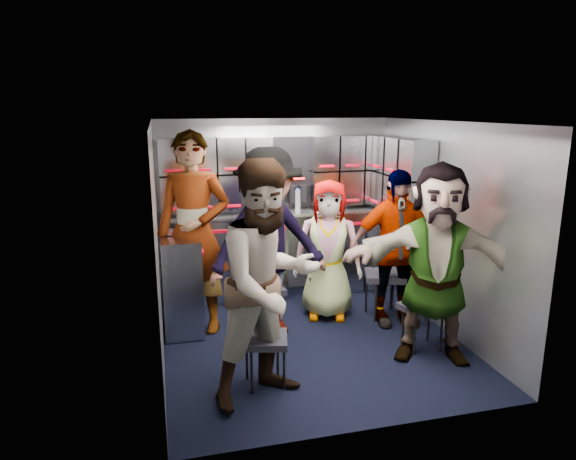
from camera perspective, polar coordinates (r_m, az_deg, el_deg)
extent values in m
plane|color=black|center=(5.18, 2.44, -12.02)|extent=(3.00, 3.00, 0.00)
cube|color=gray|center=(6.23, -1.40, 2.61)|extent=(2.80, 0.04, 2.10)
cube|color=gray|center=(4.62, -14.30, -1.71)|extent=(0.04, 3.00, 2.10)
cube|color=gray|center=(5.38, 17.00, 0.24)|extent=(0.04, 3.00, 2.10)
cube|color=silver|center=(4.67, 2.71, 11.90)|extent=(2.80, 3.00, 0.02)
cube|color=#979DA6|center=(6.17, -0.93, -2.82)|extent=(2.68, 0.38, 0.99)
cube|color=#979DA6|center=(5.32, -11.71, -5.80)|extent=(0.38, 0.76, 0.99)
cube|color=#B3B6BB|center=(6.04, -0.95, 1.91)|extent=(2.68, 0.42, 0.03)
cube|color=#979DA6|center=(6.02, -1.10, 6.46)|extent=(2.68, 0.28, 0.82)
cube|color=#979DA6|center=(5.84, 12.50, 5.91)|extent=(0.28, 1.00, 0.82)
cube|color=#979DA6|center=(5.96, 12.44, -3.70)|extent=(0.28, 1.20, 1.00)
cube|color=#B70115|center=(5.88, -0.50, 0.24)|extent=(2.60, 0.02, 0.03)
cube|color=black|center=(4.25, -2.59, -12.08)|extent=(0.43, 0.41, 0.06)
cylinder|color=black|center=(4.22, -4.06, -15.45)|extent=(0.02, 0.02, 0.38)
cylinder|color=black|center=(4.27, -0.44, -15.06)|extent=(0.02, 0.02, 0.38)
cylinder|color=black|center=(4.42, -4.60, -14.05)|extent=(0.02, 0.02, 0.38)
cylinder|color=black|center=(4.47, -1.15, -13.70)|extent=(0.02, 0.02, 0.38)
cube|color=black|center=(5.35, -2.52, -6.66)|extent=(0.40, 0.39, 0.06)
cylinder|color=black|center=(5.30, -3.63, -9.22)|extent=(0.02, 0.02, 0.37)
cylinder|color=black|center=(5.35, -0.89, -8.97)|extent=(0.02, 0.02, 0.37)
cylinder|color=black|center=(5.50, -4.06, -8.35)|extent=(0.02, 0.02, 0.37)
cylinder|color=black|center=(5.55, -1.42, -8.13)|extent=(0.02, 0.02, 0.37)
cube|color=black|center=(5.74, 3.84, -4.99)|extent=(0.39, 0.37, 0.06)
cylinder|color=black|center=(5.67, 2.84, -7.53)|extent=(0.02, 0.02, 0.39)
cylinder|color=black|center=(5.75, 5.47, -7.27)|extent=(0.02, 0.02, 0.39)
cylinder|color=black|center=(5.88, 2.17, -6.74)|extent=(0.02, 0.02, 0.39)
cylinder|color=black|center=(5.96, 4.71, -6.50)|extent=(0.02, 0.02, 0.39)
cube|color=black|center=(5.65, 10.72, -5.02)|extent=(0.52, 0.50, 0.07)
cylinder|color=black|center=(5.56, 9.74, -7.90)|extent=(0.03, 0.03, 0.43)
cylinder|color=black|center=(5.69, 12.56, -7.55)|extent=(0.03, 0.03, 0.43)
cylinder|color=black|center=(5.79, 8.69, -7.01)|extent=(0.03, 0.03, 0.43)
cylinder|color=black|center=(5.91, 11.43, -6.69)|extent=(0.03, 0.03, 0.43)
cube|color=black|center=(5.00, 14.79, -8.30)|extent=(0.46, 0.45, 0.06)
cylinder|color=black|center=(4.93, 13.89, -11.29)|extent=(0.02, 0.02, 0.39)
cylinder|color=black|center=(5.06, 16.67, -10.83)|extent=(0.02, 0.02, 0.39)
cylinder|color=black|center=(5.12, 12.65, -10.27)|extent=(0.02, 0.02, 0.39)
cylinder|color=black|center=(5.24, 15.36, -9.85)|extent=(0.02, 0.02, 0.39)
imported|color=black|center=(5.16, -10.42, -0.37)|extent=(0.86, 0.71, 2.02)
imported|color=black|center=(3.88, -2.13, -5.97)|extent=(1.11, 1.00, 1.88)
imported|color=black|center=(5.02, -2.17, -1.47)|extent=(1.30, 0.87, 1.87)
imported|color=black|center=(5.48, 4.47, -2.21)|extent=(0.85, 0.69, 1.50)
imported|color=black|center=(5.40, 11.68, -1.98)|extent=(0.99, 0.48, 1.63)
imported|color=black|center=(4.70, 16.20, -3.60)|extent=(1.73, 1.14, 1.78)
cylinder|color=white|center=(5.89, -4.37, 2.96)|extent=(0.06, 0.06, 0.25)
cylinder|color=white|center=(5.94, -1.99, 2.95)|extent=(0.07, 0.07, 0.22)
cylinder|color=white|center=(6.02, 1.09, 3.24)|extent=(0.06, 0.06, 0.25)
cylinder|color=beige|center=(5.91, -3.66, 2.23)|extent=(0.07, 0.07, 0.09)
cylinder|color=beige|center=(6.09, 3.34, 2.64)|extent=(0.09, 0.09, 0.11)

